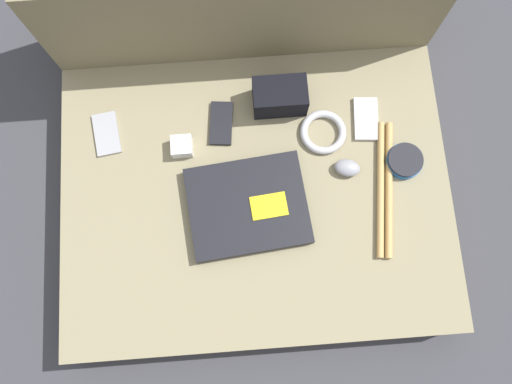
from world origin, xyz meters
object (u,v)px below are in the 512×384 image
object	(u,v)px
laptop	(248,206)
camera_pouch	(280,97)
phone_black	(366,119)
charger_brick	(182,146)
computer_mouse	(347,168)
speaker_puck	(404,161)
phone_silver	(107,134)
phone_small	(221,123)

from	to	relation	value
laptop	camera_pouch	xyz separation A→B (m)	(0.10, 0.28, 0.03)
phone_black	charger_brick	size ratio (longest dim) A/B	2.30
computer_mouse	speaker_puck	size ratio (longest dim) A/B	0.80
laptop	phone_black	distance (m)	0.39
computer_mouse	phone_black	bearing A→B (deg)	76.68
phone_black	phone_silver	bearing A→B (deg)	-176.10
charger_brick	computer_mouse	bearing A→B (deg)	-11.84
laptop	speaker_puck	distance (m)	0.42
computer_mouse	speaker_puck	world-z (taller)	computer_mouse
computer_mouse	phone_small	size ratio (longest dim) A/B	0.61
computer_mouse	phone_small	distance (m)	0.35
phone_silver	phone_small	xyz separation A→B (m)	(0.30, 0.01, 0.00)
laptop	phone_black	size ratio (longest dim) A/B	2.59
speaker_puck	camera_pouch	xyz separation A→B (m)	(-0.31, 0.19, 0.03)
speaker_puck	phone_silver	world-z (taller)	speaker_puck
phone_black	laptop	bearing A→B (deg)	-142.31
speaker_puck	phone_black	size ratio (longest dim) A/B	0.77
laptop	computer_mouse	world-z (taller)	same
computer_mouse	camera_pouch	distance (m)	0.25
phone_small	charger_brick	xyz separation A→B (m)	(-0.10, -0.06, 0.01)
phone_silver	phone_black	bearing A→B (deg)	-8.89
camera_pouch	phone_black	bearing A→B (deg)	-16.06
phone_small	charger_brick	size ratio (longest dim) A/B	2.32
phone_silver	charger_brick	bearing A→B (deg)	-23.36
phone_silver	camera_pouch	size ratio (longest dim) A/B	0.89
speaker_puck	camera_pouch	size ratio (longest dim) A/B	0.67
speaker_puck	phone_small	xyz separation A→B (m)	(-0.46, 0.14, -0.01)
laptop	camera_pouch	world-z (taller)	camera_pouch
phone_black	phone_small	size ratio (longest dim) A/B	0.99
charger_brick	phone_small	bearing A→B (deg)	30.17
charger_brick	speaker_puck	bearing A→B (deg)	-7.97
laptop	phone_small	distance (m)	0.24
phone_small	charger_brick	bearing A→B (deg)	-143.86
camera_pouch	computer_mouse	bearing A→B (deg)	-51.21
computer_mouse	camera_pouch	size ratio (longest dim) A/B	0.54
phone_silver	camera_pouch	world-z (taller)	camera_pouch
speaker_puck	charger_brick	world-z (taller)	charger_brick
speaker_puck	phone_black	distance (m)	0.15
laptop	computer_mouse	size ratio (longest dim) A/B	4.22
laptop	phone_small	world-z (taller)	laptop
laptop	speaker_puck	bearing A→B (deg)	6.63
speaker_puck	camera_pouch	distance (m)	0.36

